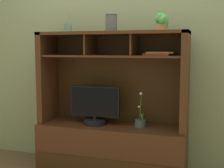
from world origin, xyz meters
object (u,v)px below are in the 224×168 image
(ceramic_vase, at_px, (111,23))
(magazine_stack_left, at_px, (159,54))
(potted_orchid, at_px, (140,122))
(diffuser_bottle, at_px, (68,28))
(potted_succulent, at_px, (162,22))
(media_console, at_px, (112,132))
(tv_monitor, at_px, (95,108))

(ceramic_vase, bearing_deg, magazine_stack_left, 2.97)
(potted_orchid, relative_size, ceramic_vase, 2.02)
(diffuser_bottle, xyz_separation_m, potted_succulent, (0.97, -0.03, 0.03))
(diffuser_bottle, relative_size, ceramic_vase, 1.49)
(media_console, relative_size, ceramic_vase, 8.66)
(media_console, bearing_deg, ceramic_vase, -90.00)
(potted_orchid, xyz_separation_m, magazine_stack_left, (0.17, -0.00, 0.68))
(media_console, xyz_separation_m, ceramic_vase, (0.00, -0.03, 1.10))
(tv_monitor, distance_m, diffuser_bottle, 0.88)
(media_console, relative_size, potted_orchid, 4.29)
(magazine_stack_left, relative_size, diffuser_bottle, 1.11)
(magazine_stack_left, height_order, potted_succulent, potted_succulent)
(tv_monitor, distance_m, ceramic_vase, 0.87)
(tv_monitor, bearing_deg, potted_orchid, 5.38)
(magazine_stack_left, distance_m, ceramic_vase, 0.55)
(tv_monitor, relative_size, magazine_stack_left, 1.82)
(media_console, height_order, ceramic_vase, ceramic_vase)
(tv_monitor, xyz_separation_m, diffuser_bottle, (-0.31, 0.06, 0.82))
(diffuser_bottle, bearing_deg, potted_succulent, -1.54)
(magazine_stack_left, bearing_deg, potted_succulent, -22.38)
(media_console, relative_size, tv_monitor, 2.86)
(tv_monitor, relative_size, potted_succulent, 3.11)
(media_console, distance_m, potted_succulent, 1.20)
(potted_orchid, distance_m, potted_succulent, 0.99)
(potted_orchid, bearing_deg, magazine_stack_left, -1.30)
(magazine_stack_left, xyz_separation_m, potted_succulent, (0.02, -0.01, 0.29))
(media_console, xyz_separation_m, potted_orchid, (0.29, -0.00, 0.13))
(tv_monitor, height_order, potted_orchid, tv_monitor)
(potted_orchid, distance_m, magazine_stack_left, 0.70)
(tv_monitor, xyz_separation_m, potted_orchid, (0.46, 0.04, -0.12))
(potted_orchid, xyz_separation_m, potted_succulent, (0.20, -0.01, 0.97))
(ceramic_vase, bearing_deg, potted_orchid, 5.51)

